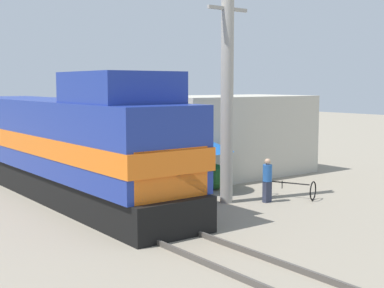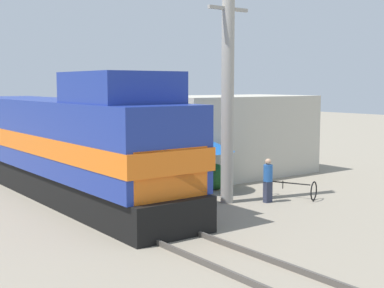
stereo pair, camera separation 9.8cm
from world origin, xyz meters
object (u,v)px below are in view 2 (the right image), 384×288
utility_pole (228,93)px  person_bystander (268,179)px  billboard_sign (203,123)px  bicycle (291,188)px  vendor_umbrella (203,144)px  locomotive (66,144)px

utility_pole → person_bystander: (1.22, -0.90, -3.17)m
billboard_sign → bicycle: bearing=-87.2°
utility_pole → billboard_sign: size_ratio=2.29×
billboard_sign → bicycle: size_ratio=1.75×
vendor_umbrella → utility_pole: bearing=-103.6°
bicycle → billboard_sign: bearing=-110.9°
locomotive → utility_pole: utility_pole is taller
utility_pole → vendor_umbrella: utility_pole is taller
locomotive → bicycle: 8.90m
billboard_sign → person_bystander: (-0.98, -5.19, -1.72)m
locomotive → person_bystander: 7.92m
locomotive → billboard_sign: bearing=-3.6°
utility_pole → person_bystander: 3.52m
utility_pole → bicycle: bearing=-20.1°
locomotive → person_bystander: size_ratio=9.83×
locomotive → utility_pole: 6.65m
utility_pole → vendor_umbrella: size_ratio=3.10×
billboard_sign → bicycle: 5.65m
locomotive → person_bystander: bearing=-45.6°
utility_pole → vendor_umbrella: bearing=76.4°
utility_pole → locomotive: bearing=132.3°
billboard_sign → person_bystander: size_ratio=2.13×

